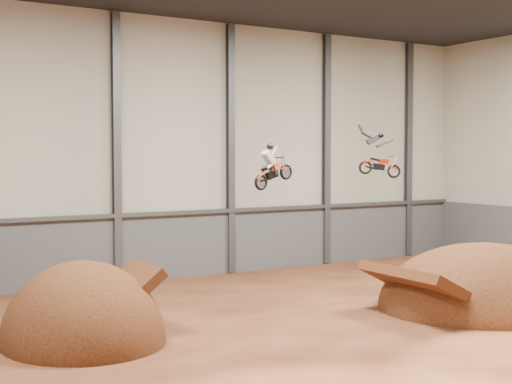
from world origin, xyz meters
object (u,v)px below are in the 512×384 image
landing_ramp (483,306)px  fmx_rider_b (379,152)px  takeoff_ramp (83,341)px  fmx_rider_a (275,162)px

landing_ramp → fmx_rider_b: bearing=153.2°
takeoff_ramp → fmx_rider_b: (12.67, -1.19, 6.80)m
landing_ramp → fmx_rider_b: 8.29m
fmx_rider_a → fmx_rider_b: (4.60, -1.07, 0.43)m
landing_ramp → fmx_rider_b: size_ratio=3.97×
takeoff_ramp → fmx_rider_b: 14.43m
fmx_rider_b → takeoff_ramp: bearing=-159.1°
takeoff_ramp → fmx_rider_a: bearing=-0.9°
takeoff_ramp → fmx_rider_b: size_ratio=2.73×
landing_ramp → fmx_rider_a: size_ratio=4.73×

